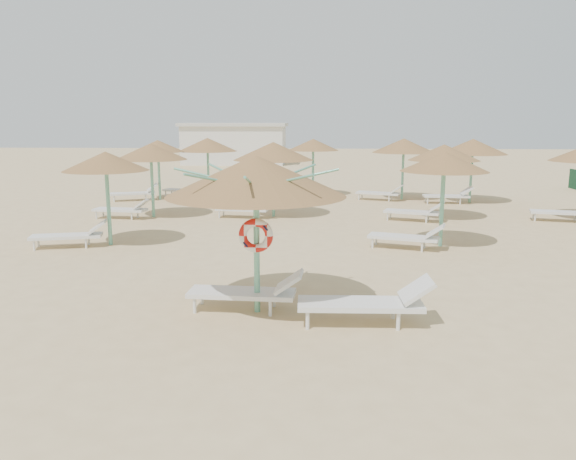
{
  "coord_description": "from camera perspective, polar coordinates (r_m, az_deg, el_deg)",
  "views": [
    {
      "loc": [
        0.95,
        -10.27,
        3.51
      ],
      "look_at": [
        0.3,
        0.92,
        1.3
      ],
      "focal_mm": 35.0,
      "sensor_mm": 36.0,
      "label": 1
    }
  ],
  "objects": [
    {
      "name": "lounger_main_b",
      "position": [
        9.9,
        8.23,
        -7.25
      ],
      "size": [
        2.34,
        0.77,
        0.84
      ],
      "rotation": [
        0.0,
        0.0,
        0.03
      ],
      "color": "silver",
      "rests_on": "ground"
    },
    {
      "name": "ground",
      "position": [
        10.9,
        -1.87,
        -7.64
      ],
      "size": [
        120.0,
        120.0,
        0.0
      ],
      "primitive_type": "plane",
      "color": "tan",
      "rests_on": "ground"
    },
    {
      "name": "palapa_field",
      "position": [
        21.24,
        7.77,
        7.82
      ],
      "size": [
        21.3,
        13.46,
        2.72
      ],
      "color": "#68B597",
      "rests_on": "ground"
    },
    {
      "name": "lounger_main_a",
      "position": [
        10.52,
        -3.95,
        -6.25
      ],
      "size": [
        2.16,
        0.75,
        0.77
      ],
      "rotation": [
        0.0,
        0.0,
        -0.05
      ],
      "color": "silver",
      "rests_on": "ground"
    },
    {
      "name": "main_palapa",
      "position": [
        10.02,
        -3.28,
        5.47
      ],
      "size": [
        3.24,
        3.24,
        2.9
      ],
      "color": "#68B597",
      "rests_on": "ground"
    },
    {
      "name": "service_hut",
      "position": [
        45.84,
        -5.45,
        8.76
      ],
      "size": [
        8.4,
        4.4,
        3.25
      ],
      "color": "silver",
      "rests_on": "ground"
    }
  ]
}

